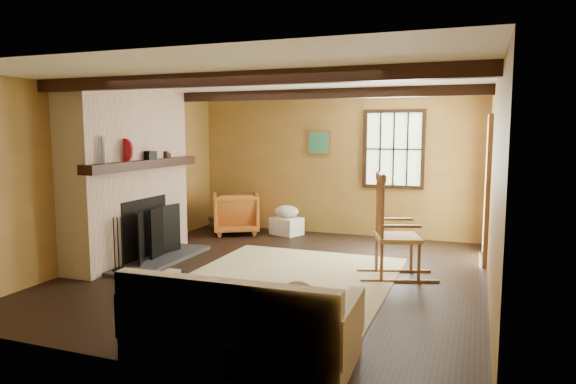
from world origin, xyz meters
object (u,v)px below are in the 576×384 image
at_px(laundry_basket, 287,226).
at_px(armchair, 236,213).
at_px(rocking_chair, 394,234).
at_px(fireplace, 130,181).
at_px(sofa, 241,328).

height_order(laundry_basket, armchair, armchair).
xyz_separation_m(rocking_chair, armchair, (-3.05, 1.79, -0.19)).
bearing_deg(laundry_basket, armchair, -166.79).
bearing_deg(armchair, laundry_basket, 164.26).
bearing_deg(laundry_basket, rocking_chair, -42.68).
bearing_deg(rocking_chair, armchair, 41.08).
distance_m(laundry_basket, armchair, 0.93).
distance_m(rocking_chair, armchair, 3.54).
distance_m(rocking_chair, laundry_basket, 2.97).
height_order(rocking_chair, armchair, rocking_chair).
relative_size(rocking_chair, armchair, 1.65).
xyz_separation_m(fireplace, laundry_basket, (1.46, 2.35, -0.95)).
bearing_deg(laundry_basket, sofa, -73.58).
height_order(sofa, laundry_basket, sofa).
height_order(rocking_chair, sofa, rocking_chair).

